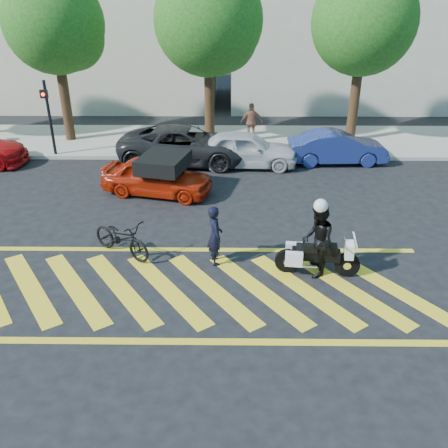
{
  "coord_description": "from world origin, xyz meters",
  "views": [
    {
      "loc": [
        0.88,
        -9.5,
        6.53
      ],
      "look_at": [
        0.77,
        1.41,
        1.05
      ],
      "focal_mm": 38.0,
      "sensor_mm": 36.0,
      "label": 1
    }
  ],
  "objects_px": {
    "bicycle": "(121,238)",
    "parked_right": "(337,147)",
    "parked_mid_left": "(185,145)",
    "officer_moto": "(317,241)",
    "red_convertible": "(157,176)",
    "parked_mid_right": "(245,149)",
    "officer_bike": "(215,235)",
    "police_motorcycle": "(316,256)"
  },
  "relations": [
    {
      "from": "officer_bike",
      "to": "parked_right",
      "type": "relative_size",
      "value": 0.41
    },
    {
      "from": "police_motorcycle",
      "to": "officer_bike",
      "type": "bearing_deg",
      "value": 175.52
    },
    {
      "from": "parked_mid_right",
      "to": "parked_right",
      "type": "relative_size",
      "value": 1.06
    },
    {
      "from": "officer_bike",
      "to": "parked_mid_left",
      "type": "bearing_deg",
      "value": -5.18
    },
    {
      "from": "red_convertible",
      "to": "parked_right",
      "type": "xyz_separation_m",
      "value": [
        6.9,
        3.35,
        0.0
      ]
    },
    {
      "from": "police_motorcycle",
      "to": "officer_moto",
      "type": "bearing_deg",
      "value": -157.27
    },
    {
      "from": "red_convertible",
      "to": "parked_mid_left",
      "type": "distance_m",
      "value": 3.41
    },
    {
      "from": "officer_moto",
      "to": "red_convertible",
      "type": "distance_m",
      "value": 6.94
    },
    {
      "from": "bicycle",
      "to": "parked_mid_right",
      "type": "height_order",
      "value": "parked_mid_right"
    },
    {
      "from": "bicycle",
      "to": "police_motorcycle",
      "type": "relative_size",
      "value": 0.93
    },
    {
      "from": "police_motorcycle",
      "to": "officer_moto",
      "type": "distance_m",
      "value": 0.44
    },
    {
      "from": "parked_mid_left",
      "to": "parked_mid_right",
      "type": "relative_size",
      "value": 1.27
    },
    {
      "from": "police_motorcycle",
      "to": "parked_mid_left",
      "type": "relative_size",
      "value": 0.39
    },
    {
      "from": "red_convertible",
      "to": "parked_mid_right",
      "type": "height_order",
      "value": "parked_mid_right"
    },
    {
      "from": "officer_bike",
      "to": "bicycle",
      "type": "distance_m",
      "value": 2.57
    },
    {
      "from": "officer_moto",
      "to": "parked_mid_right",
      "type": "xyz_separation_m",
      "value": [
        -1.54,
        8.04,
        -0.23
      ]
    },
    {
      "from": "officer_moto",
      "to": "parked_mid_left",
      "type": "distance_m",
      "value": 9.35
    },
    {
      "from": "police_motorcycle",
      "to": "red_convertible",
      "type": "relative_size",
      "value": 0.55
    },
    {
      "from": "bicycle",
      "to": "parked_right",
      "type": "distance_m",
      "value": 10.51
    },
    {
      "from": "officer_bike",
      "to": "parked_right",
      "type": "bearing_deg",
      "value": -46.33
    },
    {
      "from": "red_convertible",
      "to": "parked_mid_right",
      "type": "xyz_separation_m",
      "value": [
        3.12,
        2.91,
        0.07
      ]
    },
    {
      "from": "bicycle",
      "to": "parked_mid_left",
      "type": "height_order",
      "value": "parked_mid_left"
    },
    {
      "from": "officer_bike",
      "to": "police_motorcycle",
      "type": "height_order",
      "value": "officer_bike"
    },
    {
      "from": "bicycle",
      "to": "parked_mid_left",
      "type": "distance_m",
      "value": 7.65
    },
    {
      "from": "bicycle",
      "to": "parked_right",
      "type": "xyz_separation_m",
      "value": [
        7.28,
        7.57,
        0.14
      ]
    },
    {
      "from": "red_convertible",
      "to": "parked_right",
      "type": "distance_m",
      "value": 7.67
    },
    {
      "from": "officer_bike",
      "to": "bicycle",
      "type": "relative_size",
      "value": 0.82
    },
    {
      "from": "officer_bike",
      "to": "officer_moto",
      "type": "xyz_separation_m",
      "value": [
        2.53,
        -0.52,
        0.14
      ]
    },
    {
      "from": "red_convertible",
      "to": "parked_mid_left",
      "type": "xyz_separation_m",
      "value": [
        0.7,
        3.34,
        0.09
      ]
    },
    {
      "from": "officer_moto",
      "to": "parked_mid_right",
      "type": "bearing_deg",
      "value": -162.23
    },
    {
      "from": "parked_mid_right",
      "to": "bicycle",
      "type": "bearing_deg",
      "value": 156.19
    },
    {
      "from": "parked_mid_left",
      "to": "parked_mid_right",
      "type": "height_order",
      "value": "parked_mid_left"
    },
    {
      "from": "bicycle",
      "to": "police_motorcycle",
      "type": "distance_m",
      "value": 5.14
    },
    {
      "from": "officer_bike",
      "to": "parked_mid_right",
      "type": "distance_m",
      "value": 7.59
    },
    {
      "from": "parked_right",
      "to": "red_convertible",
      "type": "bearing_deg",
      "value": 113.63
    },
    {
      "from": "bicycle",
      "to": "parked_right",
      "type": "height_order",
      "value": "parked_right"
    },
    {
      "from": "bicycle",
      "to": "parked_mid_left",
      "type": "xyz_separation_m",
      "value": [
        1.08,
        7.56,
        0.23
      ]
    },
    {
      "from": "police_motorcycle",
      "to": "parked_mid_left",
      "type": "xyz_separation_m",
      "value": [
        -3.98,
        8.46,
        0.24
      ]
    },
    {
      "from": "parked_mid_left",
      "to": "parked_right",
      "type": "bearing_deg",
      "value": -85.36
    },
    {
      "from": "red_convertible",
      "to": "parked_right",
      "type": "height_order",
      "value": "parked_right"
    },
    {
      "from": "red_convertible",
      "to": "officer_bike",
      "type": "bearing_deg",
      "value": -141.47
    },
    {
      "from": "parked_mid_left",
      "to": "parked_right",
      "type": "xyz_separation_m",
      "value": [
        6.2,
        0.01,
        -0.09
      ]
    }
  ]
}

